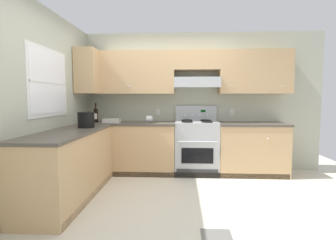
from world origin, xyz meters
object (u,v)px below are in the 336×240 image
object	(u,v)px
stove	(196,147)
paper_towel_roll	(150,119)
bucket	(86,119)
bowl	(112,121)
wine_bottle	(96,115)

from	to	relation	value
stove	paper_towel_roll	size ratio (longest dim) A/B	10.49
bucket	bowl	bearing A→B (deg)	78.78
stove	paper_towel_roll	distance (m)	0.98
bowl	stove	bearing A→B (deg)	2.27
wine_bottle	bucket	size ratio (longest dim) A/B	1.38
bucket	wine_bottle	bearing A→B (deg)	99.49
bowl	paper_towel_roll	size ratio (longest dim) A/B	2.63
stove	wine_bottle	distance (m)	1.89
bucket	paper_towel_roll	world-z (taller)	bucket
stove	wine_bottle	bearing A→B (deg)	-179.09
bowl	bucket	size ratio (longest dim) A/B	1.20
bowl	bucket	world-z (taller)	bucket
stove	bowl	xyz separation A→B (m)	(-1.50, -0.06, 0.45)
bowl	paper_towel_roll	bearing A→B (deg)	10.29
wine_bottle	bowl	distance (m)	0.32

